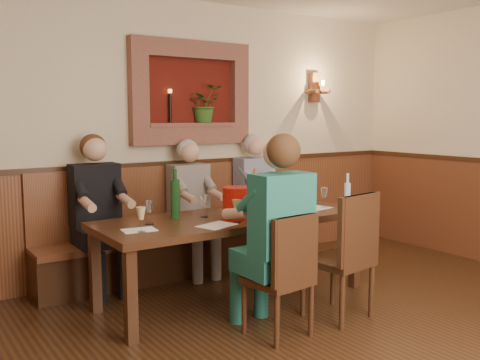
# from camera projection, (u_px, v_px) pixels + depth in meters

# --- Properties ---
(room_shell) EXTENTS (6.04, 6.04, 2.82)m
(room_shell) POSITION_uv_depth(u_px,v_px,m) (415.00, 67.00, 2.99)
(room_shell) COLOR beige
(room_shell) RESTS_ON ground
(wainscoting) EXTENTS (6.02, 6.02, 1.15)m
(wainscoting) POSITION_uv_depth(u_px,v_px,m) (406.00, 291.00, 3.15)
(wainscoting) COLOR #5E2E1A
(wainscoting) RESTS_ON ground
(wall_niche) EXTENTS (1.36, 0.30, 1.06)m
(wall_niche) POSITION_uv_depth(u_px,v_px,m) (195.00, 97.00, 5.56)
(wall_niche) COLOR #50110B
(wall_niche) RESTS_ON ground
(wall_sconce) EXTENTS (0.25, 0.20, 0.35)m
(wall_sconce) POSITION_uv_depth(u_px,v_px,m) (315.00, 88.00, 6.45)
(wall_sconce) COLOR #5E2E1A
(wall_sconce) RESTS_ON ground
(dining_table) EXTENTS (2.40, 0.90, 0.75)m
(dining_table) POSITION_uv_depth(u_px,v_px,m) (234.00, 224.00, 4.66)
(dining_table) COLOR black
(dining_table) RESTS_ON ground
(bench) EXTENTS (3.00, 0.45, 1.11)m
(bench) POSITION_uv_depth(u_px,v_px,m) (183.00, 242.00, 5.48)
(bench) COLOR #381E0F
(bench) RESTS_ON ground
(chair_near_left) EXTENTS (0.45, 0.45, 0.92)m
(chair_near_left) POSITION_uv_depth(u_px,v_px,m) (279.00, 300.00, 3.92)
(chair_near_left) COLOR black
(chair_near_left) RESTS_ON ground
(chair_near_right) EXTENTS (0.51, 0.51, 1.02)m
(chair_near_right) POSITION_uv_depth(u_px,v_px,m) (340.00, 281.00, 4.28)
(chair_near_right) COLOR black
(chair_near_right) RESTS_ON ground
(person_bench_left) EXTENTS (0.43, 0.53, 1.45)m
(person_bench_left) POSITION_uv_depth(u_px,v_px,m) (99.00, 228.00, 4.85)
(person_bench_left) COLOR black
(person_bench_left) RESTS_ON ground
(person_bench_mid) EXTENTS (0.40, 0.49, 1.38)m
(person_bench_mid) POSITION_uv_depth(u_px,v_px,m) (193.00, 220.00, 5.40)
(person_bench_mid) COLOR #55504E
(person_bench_mid) RESTS_ON ground
(person_bench_right) EXTENTS (0.42, 0.51, 1.42)m
(person_bench_right) POSITION_uv_depth(u_px,v_px,m) (259.00, 210.00, 5.85)
(person_bench_right) COLOR navy
(person_bench_right) RESTS_ON ground
(person_chair_front) EXTENTS (0.45, 0.55, 1.49)m
(person_chair_front) POSITION_uv_depth(u_px,v_px,m) (273.00, 251.00, 3.94)
(person_chair_front) COLOR #1B6161
(person_chair_front) RESTS_ON ground
(spittoon_bucket) EXTENTS (0.25, 0.25, 0.27)m
(spittoon_bucket) POSITION_uv_depth(u_px,v_px,m) (237.00, 203.00, 4.48)
(spittoon_bucket) COLOR #BA150B
(spittoon_bucket) RESTS_ON dining_table
(wine_bottle_green_a) EXTENTS (0.07, 0.07, 0.39)m
(wine_bottle_green_a) POSITION_uv_depth(u_px,v_px,m) (255.00, 194.00, 4.80)
(wine_bottle_green_a) COLOR #19471E
(wine_bottle_green_a) RESTS_ON dining_table
(wine_bottle_green_b) EXTENTS (0.10, 0.10, 0.42)m
(wine_bottle_green_b) POSITION_uv_depth(u_px,v_px,m) (175.00, 198.00, 4.51)
(wine_bottle_green_b) COLOR #19471E
(wine_bottle_green_b) RESTS_ON dining_table
(water_bottle) EXTENTS (0.07, 0.07, 0.34)m
(water_bottle) POSITION_uv_depth(u_px,v_px,m) (347.00, 195.00, 4.93)
(water_bottle) COLOR silver
(water_bottle) RESTS_ON dining_table
(tasting_sheet_a) EXTENTS (0.27, 0.21, 0.00)m
(tasting_sheet_a) POSITION_uv_depth(u_px,v_px,m) (139.00, 230.00, 4.06)
(tasting_sheet_a) COLOR white
(tasting_sheet_a) RESTS_ON dining_table
(tasting_sheet_b) EXTENTS (0.31, 0.26, 0.00)m
(tasting_sheet_b) POSITION_uv_depth(u_px,v_px,m) (264.00, 217.00, 4.56)
(tasting_sheet_b) COLOR white
(tasting_sheet_b) RESTS_ON dining_table
(tasting_sheet_c) EXTENTS (0.31, 0.25, 0.00)m
(tasting_sheet_c) POSITION_uv_depth(u_px,v_px,m) (315.00, 208.00, 5.01)
(tasting_sheet_c) COLOR white
(tasting_sheet_c) RESTS_ON dining_table
(tasting_sheet_d) EXTENTS (0.35, 0.29, 0.00)m
(tasting_sheet_d) POSITION_uv_depth(u_px,v_px,m) (217.00, 225.00, 4.23)
(tasting_sheet_d) COLOR white
(tasting_sheet_d) RESTS_ON dining_table
(wine_glass_0) EXTENTS (0.08, 0.08, 0.19)m
(wine_glass_0) POSITION_uv_depth(u_px,v_px,m) (252.00, 200.00, 4.88)
(wine_glass_0) COLOR #CFB77B
(wine_glass_0) RESTS_ON dining_table
(wine_glass_1) EXTENTS (0.08, 0.08, 0.19)m
(wine_glass_1) POSITION_uv_depth(u_px,v_px,m) (141.00, 220.00, 3.97)
(wine_glass_1) COLOR #CFB77B
(wine_glass_1) RESTS_ON dining_table
(wine_glass_2) EXTENTS (0.08, 0.08, 0.19)m
(wine_glass_2) POSITION_uv_depth(u_px,v_px,m) (324.00, 198.00, 5.03)
(wine_glass_2) COLOR white
(wine_glass_2) RESTS_ON dining_table
(wine_glass_3) EXTENTS (0.08, 0.08, 0.19)m
(wine_glass_3) POSITION_uv_depth(u_px,v_px,m) (298.00, 203.00, 4.71)
(wine_glass_3) COLOR white
(wine_glass_3) RESTS_ON dining_table
(wine_glass_4) EXTENTS (0.08, 0.08, 0.19)m
(wine_glass_4) POSITION_uv_depth(u_px,v_px,m) (237.00, 211.00, 4.32)
(wine_glass_4) COLOR #CFB77B
(wine_glass_4) RESTS_ON dining_table
(wine_glass_5) EXTENTS (0.08, 0.08, 0.19)m
(wine_glass_5) POSITION_uv_depth(u_px,v_px,m) (239.00, 207.00, 4.51)
(wine_glass_5) COLOR #CFB77B
(wine_glass_5) RESTS_ON dining_table
(wine_glass_6) EXTENTS (0.08, 0.08, 0.19)m
(wine_glass_6) POSITION_uv_depth(u_px,v_px,m) (204.00, 206.00, 4.57)
(wine_glass_6) COLOR white
(wine_glass_6) RESTS_ON dining_table
(wine_glass_7) EXTENTS (0.08, 0.08, 0.19)m
(wine_glass_7) POSITION_uv_depth(u_px,v_px,m) (149.00, 213.00, 4.26)
(wine_glass_7) COLOR white
(wine_glass_7) RESTS_ON dining_table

